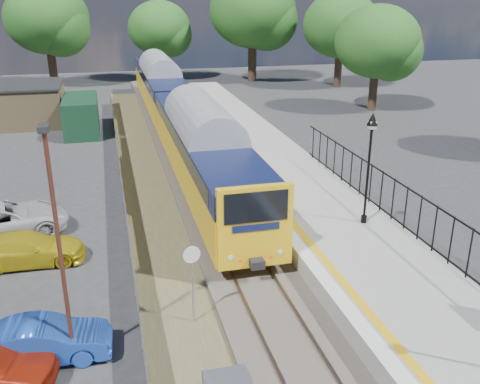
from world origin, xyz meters
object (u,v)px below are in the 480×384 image
object	(u,v)px
victorian_lamp_north	(371,143)
car_yellow	(27,249)
speed_sign	(192,272)
carpark_lamp	(58,238)
car_white	(0,221)
train	(176,107)
car_blue	(44,341)

from	to	relation	value
victorian_lamp_north	car_yellow	size ratio (longest dim) A/B	1.07
victorian_lamp_north	speed_sign	bearing A→B (deg)	-152.31
carpark_lamp	car_white	world-z (taller)	carpark_lamp
train	car_blue	world-z (taller)	train
carpark_lamp	car_white	distance (m)	10.37
car_yellow	car_white	world-z (taller)	car_white
carpark_lamp	victorian_lamp_north	bearing A→B (deg)	24.50
train	car_yellow	xyz separation A→B (m)	(-8.04, -16.76, -1.72)
train	speed_sign	size ratio (longest dim) A/B	14.96
car_yellow	car_blue	bearing A→B (deg)	-169.17
train	carpark_lamp	world-z (taller)	carpark_lamp
victorian_lamp_north	speed_sign	distance (m)	9.15
victorian_lamp_north	car_yellow	distance (m)	13.91
speed_sign	car_blue	size ratio (longest dim) A/B	0.73
car_blue	carpark_lamp	bearing A→B (deg)	-114.27
speed_sign	car_white	bearing A→B (deg)	120.49
victorian_lamp_north	carpark_lamp	world-z (taller)	carpark_lamp
carpark_lamp	car_yellow	size ratio (longest dim) A/B	1.61
speed_sign	car_white	size ratio (longest dim) A/B	0.49
train	carpark_lamp	distance (m)	24.20
victorian_lamp_north	car_white	world-z (taller)	victorian_lamp_north
car_white	car_yellow	bearing A→B (deg)	-169.05
train	car_white	size ratio (longest dim) A/B	7.38
car_blue	train	bearing A→B (deg)	-14.25
victorian_lamp_north	car_blue	size ratio (longest dim) A/B	1.23
train	car_blue	bearing A→B (deg)	-106.76
speed_sign	carpark_lamp	size ratio (longest dim) A/B	0.40
victorian_lamp_north	car_blue	xyz separation A→B (m)	(-12.21, -4.79, -3.68)
carpark_lamp	car_blue	world-z (taller)	carpark_lamp
speed_sign	carpark_lamp	xyz separation A→B (m)	(-3.60, -1.10, 2.09)
train	car_white	distance (m)	16.97
car_yellow	car_white	xyz separation A→B (m)	(-1.35, 2.72, 0.15)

